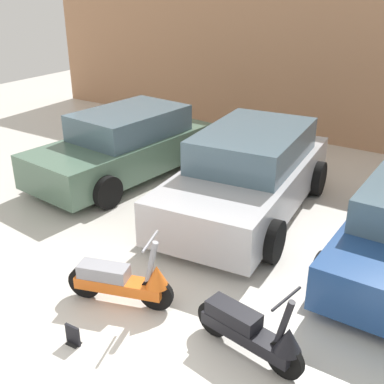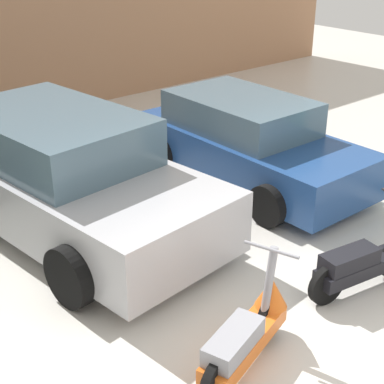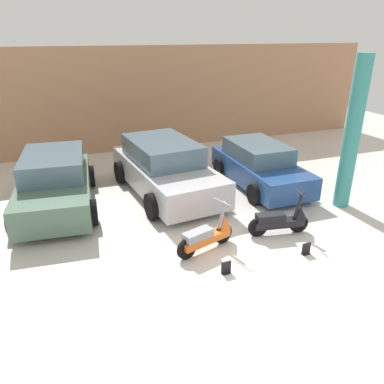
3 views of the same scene
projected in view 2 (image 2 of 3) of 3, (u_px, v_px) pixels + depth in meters
name	position (u px, v px, depth m)	size (l,w,h in m)	color
scooter_front_left	(248.00, 332.00, 5.15)	(1.41, 0.70, 1.02)	black
scooter_front_right	(368.00, 259.00, 6.24)	(1.43, 0.56, 1.00)	black
car_rear_center	(64.00, 175.00, 7.34)	(2.48, 4.58, 1.50)	#B7B7BC
car_rear_right	(248.00, 142.00, 8.72)	(1.83, 3.75, 1.27)	navy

